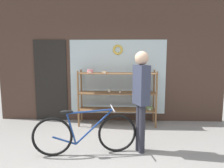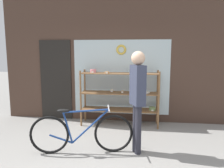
# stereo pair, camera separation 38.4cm
# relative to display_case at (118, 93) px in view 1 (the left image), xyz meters

# --- Properties ---
(ground_plane) EXTENTS (30.00, 30.00, 0.00)m
(ground_plane) POSITION_rel_display_case_xyz_m (-0.21, -1.98, -0.81)
(ground_plane) COLOR gray
(storefront_facade) EXTENTS (5.84, 0.13, 3.88)m
(storefront_facade) POSITION_rel_display_case_xyz_m (-0.24, 0.37, 1.08)
(storefront_facade) COLOR #473328
(storefront_facade) RESTS_ON ground_plane
(display_case) EXTENTS (1.89, 0.46, 1.38)m
(display_case) POSITION_rel_display_case_xyz_m (0.00, 0.00, 0.00)
(display_case) COLOR brown
(display_case) RESTS_ON ground_plane
(bicycle) EXTENTS (1.80, 0.51, 0.83)m
(bicycle) POSITION_rel_display_case_xyz_m (-0.55, -1.62, -0.43)
(bicycle) COLOR black
(bicycle) RESTS_ON ground_plane
(pedestrian) EXTENTS (0.30, 0.37, 1.81)m
(pedestrian) POSITION_rel_display_case_xyz_m (0.43, -1.48, 0.28)
(pedestrian) COLOR #282833
(pedestrian) RESTS_ON ground_plane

